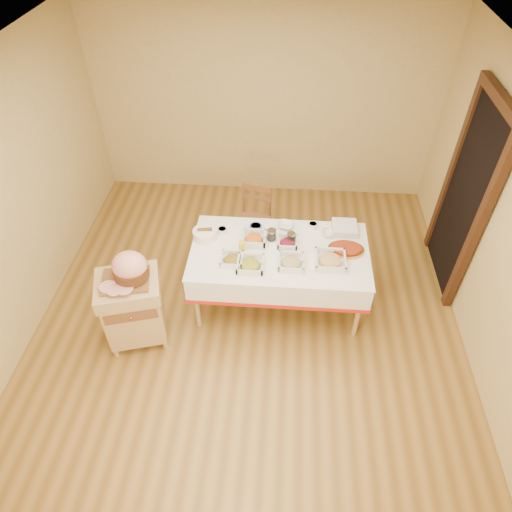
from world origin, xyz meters
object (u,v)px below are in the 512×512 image
(dining_chair, at_px, (254,219))
(preserve_jar_right, at_px, (291,238))
(brass_platter, at_px, (346,249))
(mustard_bottle, at_px, (242,247))
(preserve_jar_left, at_px, (272,235))
(plate_stack, at_px, (344,228))
(dining_table, at_px, (279,262))
(ham_on_board, at_px, (129,269))
(bread_basket, at_px, (205,234))
(butcher_cart, at_px, (133,307))

(dining_chair, bearing_deg, preserve_jar_right, -59.09)
(dining_chair, relative_size, brass_platter, 2.33)
(dining_chair, xyz_separation_m, mustard_bottle, (-0.05, -0.95, 0.40))
(preserve_jar_left, xyz_separation_m, mustard_bottle, (-0.29, -0.22, 0.02))
(dining_chair, distance_m, plate_stack, 1.19)
(mustard_bottle, height_order, plate_stack, mustard_bottle)
(plate_stack, height_order, brass_platter, plate_stack)
(preserve_jar_right, relative_size, mustard_bottle, 0.64)
(plate_stack, bearing_deg, preserve_jar_right, -158.90)
(dining_table, relative_size, ham_on_board, 3.97)
(brass_platter, bearing_deg, plate_stack, 89.66)
(dining_table, relative_size, bread_basket, 7.17)
(bread_basket, bearing_deg, mustard_bottle, -27.02)
(preserve_jar_left, bearing_deg, dining_chair, 108.58)
(dining_table, xyz_separation_m, preserve_jar_left, (-0.09, 0.17, 0.22))
(ham_on_board, bearing_deg, dining_table, 23.01)
(dining_table, distance_m, bread_basket, 0.83)
(preserve_jar_left, bearing_deg, brass_platter, -8.91)
(dining_chair, height_order, mustard_bottle, mustard_bottle)
(bread_basket, relative_size, plate_stack, 0.98)
(ham_on_board, xyz_separation_m, preserve_jar_left, (1.27, 0.74, -0.15))
(plate_stack, bearing_deg, brass_platter, -90.34)
(dining_chair, bearing_deg, dining_table, -69.32)
(preserve_jar_right, height_order, bread_basket, same)
(dining_chair, bearing_deg, ham_on_board, -124.99)
(plate_stack, bearing_deg, preserve_jar_left, -165.56)
(butcher_cart, bearing_deg, dining_chair, 54.47)
(butcher_cart, distance_m, preserve_jar_right, 1.73)
(mustard_bottle, bearing_deg, preserve_jar_left, 37.70)
(mustard_bottle, bearing_deg, butcher_cart, -151.53)
(plate_stack, bearing_deg, dining_chair, 152.49)
(butcher_cart, distance_m, mustard_bottle, 1.22)
(dining_chair, bearing_deg, brass_platter, -39.92)
(butcher_cart, relative_size, ham_on_board, 1.82)
(dining_chair, height_order, ham_on_board, ham_on_board)
(dining_table, distance_m, butcher_cart, 1.54)
(dining_table, relative_size, brass_platter, 4.96)
(preserve_jar_right, xyz_separation_m, mustard_bottle, (-0.49, -0.20, 0.03))
(dining_chair, distance_m, brass_platter, 1.35)
(mustard_bottle, height_order, bread_basket, mustard_bottle)
(preserve_jar_left, distance_m, preserve_jar_right, 0.20)
(butcher_cart, distance_m, bread_basket, 1.04)
(plate_stack, bearing_deg, ham_on_board, -155.17)
(preserve_jar_right, bearing_deg, butcher_cart, -153.39)
(dining_table, xyz_separation_m, bread_basket, (-0.79, 0.15, 0.21))
(dining_chair, distance_m, ham_on_board, 1.86)
(brass_platter, bearing_deg, preserve_jar_left, 171.09)
(plate_stack, distance_m, brass_platter, 0.32)
(preserve_jar_right, distance_m, bread_basket, 0.90)
(butcher_cart, height_order, preserve_jar_left, preserve_jar_left)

